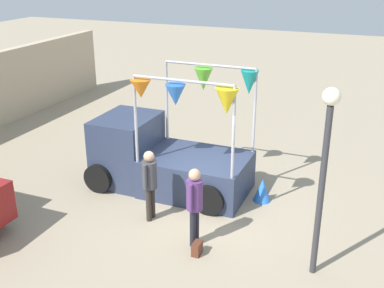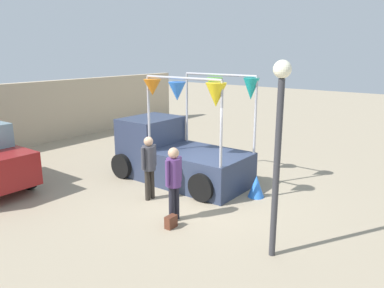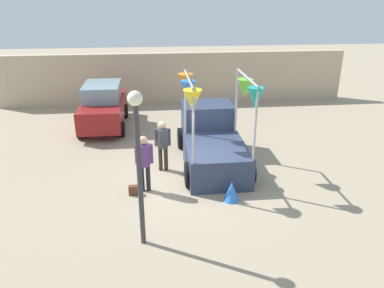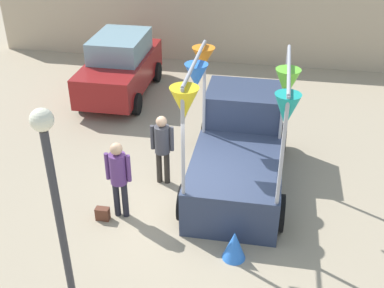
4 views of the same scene
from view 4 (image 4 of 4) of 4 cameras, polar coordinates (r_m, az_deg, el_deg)
ground_plane at (r=10.35m, az=0.26°, el=-7.76°), size 60.00×60.00×0.00m
vendor_truck at (r=10.95m, az=5.66°, el=-0.01°), size 2.40×4.11×3.20m
parked_car at (r=15.24m, az=-8.49°, el=9.15°), size 1.88×4.00×1.88m
person_customer at (r=9.68m, az=-8.71°, el=-3.43°), size 0.53×0.34×1.74m
person_vendor at (r=10.63m, az=-3.55°, el=0.06°), size 0.53×0.34×1.70m
handbag at (r=10.18m, az=-10.55°, el=-8.13°), size 0.28×0.16×0.28m
street_lamp at (r=7.05m, az=-16.03°, el=-5.21°), size 0.32×0.32×3.69m
brick_boundary_wall at (r=17.75m, az=5.40°, el=13.64°), size 18.00×0.36×2.60m
folded_kite_bundle_azure at (r=9.09m, az=5.03°, el=-11.86°), size 0.57×0.57×0.60m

